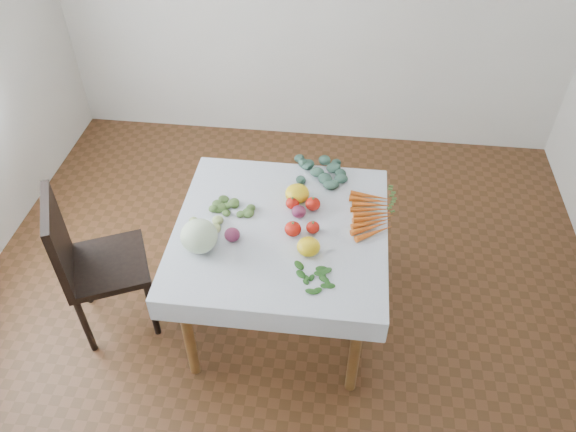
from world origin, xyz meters
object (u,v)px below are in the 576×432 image
carrot_bunch (372,214)px  chair (87,258)px  table (281,241)px  cabbage (199,236)px  heirloom_back (297,193)px

carrot_bunch → chair: bearing=-168.6°
table → cabbage: size_ratio=5.32×
chair → heirloom_back: 1.21m
table → cabbage: cabbage is taller
chair → cabbage: (0.67, -0.04, 0.29)m
table → chair: (-1.06, -0.16, -0.10)m
chair → table: bearing=8.6°
chair → carrot_bunch: bearing=11.4°
cabbage → carrot_bunch: bearing=21.7°
cabbage → heirloom_back: cabbage is taller
cabbage → heirloom_back: bearing=43.8°
cabbage → heirloom_back: 0.62m
table → heirloom_back: 0.29m
cabbage → heirloom_back: (0.45, 0.43, -0.04)m
chair → heirloom_back: (1.12, 0.40, 0.25)m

